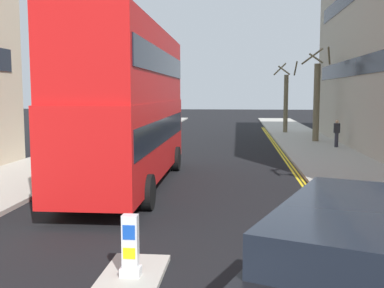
{
  "coord_description": "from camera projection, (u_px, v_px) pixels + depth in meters",
  "views": [
    {
      "loc": [
        1.86,
        -2.72,
        3.35
      ],
      "look_at": [
        0.5,
        11.0,
        1.8
      ],
      "focal_mm": 42.73,
      "sensor_mm": 36.0,
      "label": 1
    }
  ],
  "objects": [
    {
      "name": "sidewalk_right",
      "position": [
        352.0,
        174.0,
        18.42
      ],
      "size": [
        4.0,
        80.0,
        0.14
      ],
      "primitive_type": "cube",
      "color": "#ADA89E",
      "rests_on": "ground"
    },
    {
      "name": "sidewalk_left",
      "position": [
        42.0,
        169.0,
        19.7
      ],
      "size": [
        4.0,
        80.0,
        0.14
      ],
      "primitive_type": "cube",
      "color": "#ADA89E",
      "rests_on": "ground"
    },
    {
      "name": "kerb_line_outer",
      "position": [
        306.0,
        185.0,
        16.65
      ],
      "size": [
        0.1,
        56.0,
        0.01
      ],
      "primitive_type": "cube",
      "color": "yellow",
      "rests_on": "ground"
    },
    {
      "name": "kerb_line_inner",
      "position": [
        302.0,
        185.0,
        16.67
      ],
      "size": [
        0.1,
        56.0,
        0.01
      ],
      "primitive_type": "cube",
      "color": "yellow",
      "rests_on": "ground"
    },
    {
      "name": "traffic_island",
      "position": [
        131.0,
        278.0,
        8.16
      ],
      "size": [
        1.1,
        2.2,
        0.1
      ],
      "primitive_type": "cube",
      "color": "#ADA89E",
      "rests_on": "ground"
    },
    {
      "name": "keep_left_bollard",
      "position": [
        130.0,
        248.0,
        8.1
      ],
      "size": [
        0.36,
        0.28,
        1.11
      ],
      "color": "silver",
      "rests_on": "traffic_island"
    },
    {
      "name": "double_decker_bus_away",
      "position": [
        130.0,
        102.0,
        16.19
      ],
      "size": [
        2.9,
        10.84,
        5.64
      ],
      "color": "red",
      "rests_on": "ground"
    },
    {
      "name": "pedestrian_far",
      "position": [
        337.0,
        133.0,
        27.01
      ],
      "size": [
        0.34,
        0.22,
        1.62
      ],
      "color": "#2D2D38",
      "rests_on": "sidewalk_right"
    },
    {
      "name": "street_tree_mid",
      "position": [
        317.0,
        99.0,
        30.22
      ],
      "size": [
        1.94,
        1.93,
        6.22
      ],
      "color": "#6B6047",
      "rests_on": "sidewalk_right"
    },
    {
      "name": "street_tree_far",
      "position": [
        286.0,
        100.0,
        37.05
      ],
      "size": [
        1.84,
        1.79,
        5.7
      ],
      "color": "#6B6047",
      "rests_on": "sidewalk_right"
    }
  ]
}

